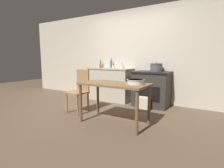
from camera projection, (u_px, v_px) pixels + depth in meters
name	position (u px, v px, depth m)	size (l,w,h in m)	color
ground_plane	(100.00, 114.00, 3.79)	(14.00, 14.00, 0.00)	brown
wall_back	(132.00, 56.00, 4.95)	(8.00, 0.07, 2.55)	beige
counter_cabinet	(111.00, 84.00, 5.07)	(1.26, 0.58, 0.92)	#B2A893
stove	(152.00, 89.00, 4.40)	(0.88, 0.65, 0.88)	#2D2B28
work_table	(114.00, 89.00, 3.19)	(1.24, 0.65, 0.75)	brown
chair	(80.00, 90.00, 3.92)	(0.42, 0.42, 0.95)	#997047
flour_sack	(143.00, 104.00, 4.06)	(0.29, 0.20, 0.31)	beige
stock_pot	(156.00, 67.00, 4.37)	(0.31, 0.31, 0.22)	#4C4C51
mixing_bowl_large	(136.00, 82.00, 3.02)	(0.31, 0.31, 0.09)	silver
bottle_far_left	(121.00, 65.00, 4.92)	(0.07, 0.07, 0.22)	silver
bottle_left	(111.00, 64.00, 5.17)	(0.06, 0.06, 0.30)	#3D5675
bottle_mid_left	(101.00, 64.00, 5.38)	(0.06, 0.06, 0.27)	#517F5B
cup_center_left	(122.00, 67.00, 4.60)	(0.07, 0.07, 0.09)	silver
cup_center	(113.00, 67.00, 4.92)	(0.07, 0.07, 0.09)	silver
cup_center_right	(100.00, 66.00, 5.05)	(0.08, 0.08, 0.10)	#B74C42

